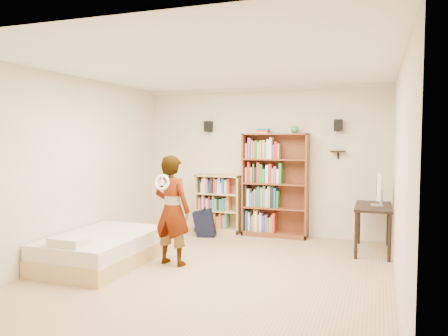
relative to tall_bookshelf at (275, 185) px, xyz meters
The scene contains 14 objects.
ground 2.52m from the tall_bookshelf, 96.60° to the right, with size 4.50×5.00×0.01m, color tan.
room_shell 2.49m from the tall_bookshelf, 96.60° to the right, with size 4.52×5.02×2.71m.
crown_molding 2.92m from the tall_bookshelf, 96.60° to the right, with size 4.50×5.00×0.06m.
speaker_left 1.70m from the tall_bookshelf, behind, with size 0.14×0.12×0.20m, color black.
speaker_right 1.52m from the tall_bookshelf, ahead, with size 0.14×0.12×0.20m, color black.
wall_shelf 1.25m from the tall_bookshelf, ahead, with size 0.25×0.16×0.03m, color black.
tall_bookshelf is the anchor object (origin of this frame).
low_bookshelf 1.16m from the tall_bookshelf, behind, with size 0.86×0.32×1.08m, color tan, non-canonical shape.
computer_desk 1.87m from the tall_bookshelf, 18.44° to the right, with size 0.54×1.08×0.74m, color black, non-canonical shape.
imac 1.83m from the tall_bookshelf, 18.31° to the right, with size 0.10×0.51×0.51m, color white, non-canonical shape.
daybed 3.25m from the tall_bookshelf, 127.02° to the right, with size 1.17×1.80×0.53m, color beige, non-canonical shape.
person 2.42m from the tall_bookshelf, 113.70° to the right, with size 0.56×0.37×1.55m, color black.
wii_wheel 2.69m from the tall_bookshelf, 111.22° to the right, with size 0.21×0.21×0.04m, color white.
navy_bag 1.45m from the tall_bookshelf, 159.07° to the right, with size 0.37×0.24×0.50m, color black, non-canonical shape.
Camera 1 is at (2.01, -5.35, 1.79)m, focal length 35.00 mm.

